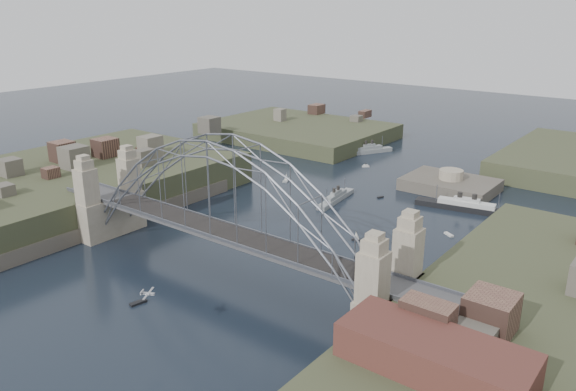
% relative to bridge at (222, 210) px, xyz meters
% --- Properties ---
extents(ground, '(500.00, 500.00, 0.00)m').
position_rel_bridge_xyz_m(ground, '(0.00, 0.00, -12.32)').
color(ground, black).
rests_on(ground, ground).
extents(bridge, '(84.00, 13.80, 24.60)m').
position_rel_bridge_xyz_m(bridge, '(0.00, 0.00, 0.00)').
color(bridge, '#4B4B4E').
rests_on(bridge, ground).
extents(shore_west, '(50.50, 90.00, 12.00)m').
position_rel_bridge_xyz_m(shore_west, '(-57.32, 0.00, -10.35)').
color(shore_west, '#3B4027').
rests_on(shore_west, ground).
extents(headland_nw, '(60.00, 45.00, 9.00)m').
position_rel_bridge_xyz_m(headland_nw, '(-55.00, 95.00, -11.82)').
color(headland_nw, '#3B4027').
rests_on(headland_nw, ground).
extents(fort_island, '(22.00, 16.00, 9.40)m').
position_rel_bridge_xyz_m(fort_island, '(12.00, 70.00, -12.66)').
color(fort_island, '#50493F').
rests_on(fort_island, ground).
extents(wharf_shed, '(20.00, 8.00, 4.00)m').
position_rel_bridge_xyz_m(wharf_shed, '(44.00, -14.00, -2.32)').
color(wharf_shed, '#592D26').
rests_on(wharf_shed, shore_east).
extents(naval_cruiser_near, '(4.03, 16.23, 4.83)m').
position_rel_bridge_xyz_m(naval_cruiser_near, '(-6.40, 45.15, -11.57)').
color(naval_cruiser_near, '#92999A').
rests_on(naval_cruiser_near, ground).
extents(naval_cruiser_far, '(9.85, 15.64, 5.58)m').
position_rel_bridge_xyz_m(naval_cruiser_far, '(-23.64, 90.86, -11.45)').
color(naval_cruiser_far, '#92999A').
rests_on(naval_cruiser_far, ground).
extents(ocean_liner, '(23.26, 7.07, 5.66)m').
position_rel_bridge_xyz_m(ocean_liner, '(20.86, 57.88, -11.45)').
color(ocean_liner, black).
rests_on(ocean_liner, ground).
extents(aeroplane, '(2.09, 3.23, 0.51)m').
position_rel_bridge_xyz_m(aeroplane, '(6.09, -21.18, -4.57)').
color(aeroplane, '#A4A5AB').
extents(small_boat_a, '(2.92, 1.25, 0.45)m').
position_rel_bridge_xyz_m(small_boat_a, '(-21.84, 17.43, -12.17)').
color(small_boat_a, silver).
rests_on(small_boat_a, ground).
extents(small_boat_b, '(1.85, 1.40, 2.38)m').
position_rel_bridge_xyz_m(small_boat_b, '(10.00, 27.40, -11.34)').
color(small_boat_b, silver).
rests_on(small_boat_b, ground).
extents(small_boat_c, '(1.39, 2.82, 0.45)m').
position_rel_bridge_xyz_m(small_boat_c, '(-4.17, -15.35, -12.17)').
color(small_boat_c, silver).
rests_on(small_boat_c, ground).
extents(small_boat_d, '(2.41, 1.88, 0.45)m').
position_rel_bridge_xyz_m(small_boat_d, '(23.64, 41.35, -12.17)').
color(small_boat_d, silver).
rests_on(small_boat_d, ground).
extents(small_boat_e, '(2.80, 4.03, 2.38)m').
position_rel_bridge_xyz_m(small_boat_e, '(-26.03, 51.00, -11.70)').
color(small_boat_e, silver).
rests_on(small_boat_e, ground).
extents(small_boat_f, '(1.20, 1.76, 0.45)m').
position_rel_bridge_xyz_m(small_boat_f, '(0.90, 53.95, -12.17)').
color(small_boat_f, silver).
rests_on(small_boat_f, ground).
extents(small_boat_h, '(1.94, 1.93, 1.43)m').
position_rel_bridge_xyz_m(small_boat_h, '(-16.07, 76.02, -12.04)').
color(small_boat_h, silver).
rests_on(small_boat_h, ground).
extents(small_boat_i, '(2.23, 1.44, 0.45)m').
position_rel_bridge_xyz_m(small_boat_i, '(33.54, 18.65, -12.17)').
color(small_boat_i, silver).
rests_on(small_boat_i, ground).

